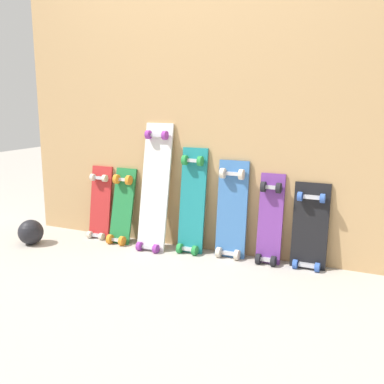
% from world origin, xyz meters
% --- Properties ---
extents(ground_plane, '(12.00, 12.00, 0.00)m').
position_xyz_m(ground_plane, '(0.00, 0.00, 0.00)').
color(ground_plane, '#B2AAA0').
extents(plywood_wall_panel, '(2.88, 0.04, 1.90)m').
position_xyz_m(plywood_wall_panel, '(0.00, 0.07, 0.95)').
color(plywood_wall_panel, tan).
rests_on(plywood_wall_panel, ground).
extents(skateboard_red, '(0.18, 0.16, 0.62)m').
position_xyz_m(skateboard_red, '(-0.82, -0.02, 0.24)').
color(skateboard_red, '#B22626').
rests_on(skateboard_red, ground).
extents(skateboard_green, '(0.17, 0.22, 0.62)m').
position_xyz_m(skateboard_green, '(-0.59, -0.05, 0.25)').
color(skateboard_green, '#1E7238').
rests_on(skateboard_green, ground).
extents(skateboard_white, '(0.22, 0.26, 0.97)m').
position_xyz_m(skateboard_white, '(-0.30, -0.06, 0.42)').
color(skateboard_white, silver).
rests_on(skateboard_white, ground).
extents(skateboard_teal, '(0.19, 0.18, 0.80)m').
position_xyz_m(skateboard_teal, '(-0.02, -0.02, 0.34)').
color(skateboard_teal, '#197A7F').
rests_on(skateboard_teal, ground).
extents(skateboard_blue, '(0.21, 0.15, 0.72)m').
position_xyz_m(skateboard_blue, '(0.27, -0.00, 0.30)').
color(skateboard_blue, '#386BAD').
rests_on(skateboard_blue, ground).
extents(skateboard_purple, '(0.16, 0.16, 0.65)m').
position_xyz_m(skateboard_purple, '(0.54, -0.01, 0.27)').
color(skateboard_purple, '#6B338C').
rests_on(skateboard_purple, ground).
extents(skateboard_black, '(0.23, 0.14, 0.62)m').
position_xyz_m(skateboard_black, '(0.79, 0.00, 0.24)').
color(skateboard_black, black).
rests_on(skateboard_black, ground).
extents(rubber_ball, '(0.19, 0.19, 0.19)m').
position_xyz_m(rubber_ball, '(-1.18, -0.39, 0.09)').
color(rubber_ball, black).
rests_on(rubber_ball, ground).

